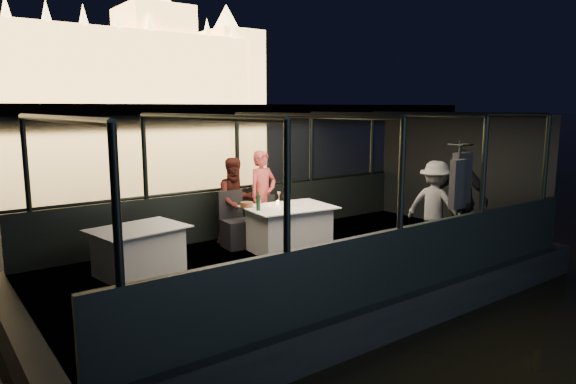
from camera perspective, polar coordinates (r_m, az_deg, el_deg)
boat_hull at (r=8.53m, az=1.63°, el=-10.68°), size 8.60×4.40×1.00m
boat_deck at (r=8.38m, az=1.65°, el=-7.60°), size 8.00×4.00×0.04m
gunwale_port at (r=9.86m, az=-5.56°, el=-2.23°), size 8.00×0.08×0.90m
gunwale_starboard at (r=6.86m, az=12.18°, el=-7.59°), size 8.00×0.08×0.90m
cabin_glass_port at (r=9.70m, az=-5.67°, el=4.45°), size 8.00×0.02×1.40m
cabin_glass_starboard at (r=6.62m, az=12.52°, el=1.98°), size 8.00×0.02×1.40m
cabin_roof_glass at (r=8.01m, az=1.73°, el=8.47°), size 8.00×4.00×0.02m
end_wall_fore at (r=6.48m, az=-27.30°, el=-3.03°), size 0.02×4.00×2.30m
end_wall_aft at (r=11.03m, az=18.23°, el=2.26°), size 0.02×4.00×2.30m
canopy_ribs at (r=8.11m, az=1.69°, el=0.33°), size 8.00×4.00×2.30m
dining_table_central at (r=8.78m, az=0.10°, el=-4.06°), size 1.56×1.21×0.77m
dining_table_aft at (r=7.88m, az=-16.23°, el=-6.01°), size 1.45×1.15×0.70m
chair_port_left at (r=8.99m, az=-5.72°, el=-3.37°), size 0.49×0.49×0.97m
chair_port_right at (r=9.38m, az=-2.03°, el=-2.79°), size 0.49×0.49×0.83m
coat_stand at (r=8.36m, az=18.26°, el=-1.62°), size 0.61×0.53×1.92m
person_woman_coral at (r=9.52m, az=-2.82°, el=-0.77°), size 0.63×0.46×1.65m
person_man_maroon at (r=9.25m, az=-5.83°, el=-1.11°), size 0.82×0.69×1.55m
passenger_stripe at (r=9.11m, az=16.04°, el=-0.95°), size 0.79×1.11×1.54m
passenger_dark at (r=9.34m, az=18.56°, el=-0.83°), size 0.49×1.04×1.73m
wine_bottle at (r=8.36m, az=-3.33°, el=-1.05°), size 0.07×0.07×0.32m
bread_basket at (r=8.68m, az=-4.61°, el=-1.42°), size 0.27×0.27×0.09m
amber_candle at (r=8.86m, az=-1.16°, el=-1.16°), size 0.07×0.07×0.07m
plate_near at (r=8.89m, az=0.47°, el=-1.34°), size 0.35×0.35×0.02m
plate_far at (r=8.71m, az=-3.69°, el=-1.59°), size 0.30×0.30×0.01m
wine_glass_white at (r=8.37m, az=-3.15°, el=-1.42°), size 0.07×0.07×0.19m
wine_glass_red at (r=9.01m, az=-1.02°, el=-0.63°), size 0.07×0.07×0.20m
wine_glass_empty at (r=8.59m, az=-0.40°, el=-1.12°), size 0.08×0.08×0.20m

